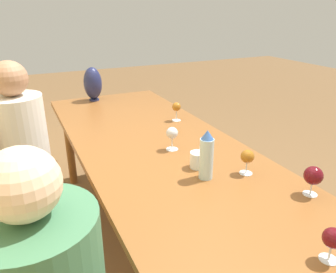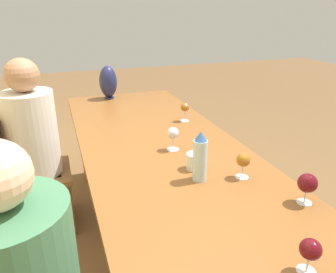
{
  "view_description": "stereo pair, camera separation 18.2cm",
  "coord_description": "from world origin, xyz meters",
  "px_view_note": "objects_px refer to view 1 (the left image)",
  "views": [
    {
      "loc": [
        -1.52,
        0.73,
        1.56
      ],
      "look_at": [
        0.01,
        0.0,
        0.87
      ],
      "focal_mm": 35.0,
      "sensor_mm": 36.0,
      "label": 1
    },
    {
      "loc": [
        -1.59,
        0.56,
        1.56
      ],
      "look_at": [
        0.01,
        0.0,
        0.87
      ],
      "focal_mm": 35.0,
      "sensor_mm": 36.0,
      "label": 2
    }
  ],
  "objects_px": {
    "wine_glass_0": "(172,134)",
    "wine_glass_2": "(313,176)",
    "water_tumbler": "(198,160)",
    "water_bottle": "(206,155)",
    "wine_glass_4": "(247,157)",
    "wine_glass_5": "(176,108)",
    "person_far": "(24,150)",
    "wine_glass_1": "(333,239)",
    "chair_far": "(15,177)",
    "vase": "(93,84)"
  },
  "relations": [
    {
      "from": "wine_glass_0",
      "to": "wine_glass_2",
      "type": "relative_size",
      "value": 1.0
    },
    {
      "from": "water_tumbler",
      "to": "wine_glass_2",
      "type": "height_order",
      "value": "wine_glass_2"
    },
    {
      "from": "water_bottle",
      "to": "wine_glass_4",
      "type": "relative_size",
      "value": 1.94
    },
    {
      "from": "wine_glass_5",
      "to": "person_far",
      "type": "relative_size",
      "value": 0.11
    },
    {
      "from": "wine_glass_5",
      "to": "wine_glass_4",
      "type": "bearing_deg",
      "value": 176.77
    },
    {
      "from": "wine_glass_1",
      "to": "chair_far",
      "type": "xyz_separation_m",
      "value": [
        1.64,
        0.94,
        -0.37
      ]
    },
    {
      "from": "water_tumbler",
      "to": "person_far",
      "type": "relative_size",
      "value": 0.07
    },
    {
      "from": "wine_glass_1",
      "to": "wine_glass_5",
      "type": "xyz_separation_m",
      "value": [
        1.47,
        -0.18,
        0.01
      ]
    },
    {
      "from": "vase",
      "to": "person_far",
      "type": "relative_size",
      "value": 0.23
    },
    {
      "from": "wine_glass_5",
      "to": "chair_far",
      "type": "bearing_deg",
      "value": 81.36
    },
    {
      "from": "water_tumbler",
      "to": "vase",
      "type": "distance_m",
      "value": 1.52
    },
    {
      "from": "person_far",
      "to": "vase",
      "type": "bearing_deg",
      "value": -44.87
    },
    {
      "from": "wine_glass_1",
      "to": "wine_glass_5",
      "type": "bearing_deg",
      "value": -6.91
    },
    {
      "from": "water_tumbler",
      "to": "vase",
      "type": "height_order",
      "value": "vase"
    },
    {
      "from": "water_tumbler",
      "to": "wine_glass_0",
      "type": "distance_m",
      "value": 0.27
    },
    {
      "from": "wine_glass_4",
      "to": "wine_glass_5",
      "type": "height_order",
      "value": "wine_glass_5"
    },
    {
      "from": "chair_far",
      "to": "person_far",
      "type": "distance_m",
      "value": 0.2
    },
    {
      "from": "wine_glass_4",
      "to": "chair_far",
      "type": "xyz_separation_m",
      "value": [
        1.04,
        1.07,
        -0.37
      ]
    },
    {
      "from": "water_bottle",
      "to": "water_tumbler",
      "type": "distance_m",
      "value": 0.14
    },
    {
      "from": "vase",
      "to": "water_bottle",
      "type": "bearing_deg",
      "value": -174.47
    },
    {
      "from": "wine_glass_1",
      "to": "chair_far",
      "type": "relative_size",
      "value": 0.13
    },
    {
      "from": "vase",
      "to": "person_far",
      "type": "bearing_deg",
      "value": 135.13
    },
    {
      "from": "wine_glass_0",
      "to": "wine_glass_1",
      "type": "height_order",
      "value": "wine_glass_0"
    },
    {
      "from": "wine_glass_0",
      "to": "wine_glass_1",
      "type": "distance_m",
      "value": 1.02
    },
    {
      "from": "person_far",
      "to": "chair_far",
      "type": "bearing_deg",
      "value": 90.0
    },
    {
      "from": "water_tumbler",
      "to": "wine_glass_5",
      "type": "height_order",
      "value": "wine_glass_5"
    },
    {
      "from": "water_bottle",
      "to": "wine_glass_0",
      "type": "bearing_deg",
      "value": -0.05
    },
    {
      "from": "wine_glass_5",
      "to": "water_bottle",
      "type": "bearing_deg",
      "value": 162.76
    },
    {
      "from": "wine_glass_5",
      "to": "chair_far",
      "type": "distance_m",
      "value": 1.19
    },
    {
      "from": "wine_glass_5",
      "to": "chair_far",
      "type": "relative_size",
      "value": 0.15
    },
    {
      "from": "water_tumbler",
      "to": "person_far",
      "type": "xyz_separation_m",
      "value": [
        0.88,
        0.8,
        -0.14
      ]
    },
    {
      "from": "wine_glass_0",
      "to": "wine_glass_5",
      "type": "distance_m",
      "value": 0.51
    },
    {
      "from": "vase",
      "to": "wine_glass_0",
      "type": "height_order",
      "value": "vase"
    },
    {
      "from": "water_bottle",
      "to": "water_tumbler",
      "type": "bearing_deg",
      "value": -10.36
    },
    {
      "from": "water_bottle",
      "to": "chair_far",
      "type": "height_order",
      "value": "water_bottle"
    },
    {
      "from": "wine_glass_1",
      "to": "wine_glass_4",
      "type": "relative_size",
      "value": 0.96
    },
    {
      "from": "water_tumbler",
      "to": "person_far",
      "type": "distance_m",
      "value": 1.2
    },
    {
      "from": "water_tumbler",
      "to": "chair_far",
      "type": "bearing_deg",
      "value": 45.2
    },
    {
      "from": "wine_glass_0",
      "to": "chair_far",
      "type": "distance_m",
      "value": 1.13
    },
    {
      "from": "water_tumbler",
      "to": "vase",
      "type": "xyz_separation_m",
      "value": [
        1.5,
        0.18,
        0.11
      ]
    },
    {
      "from": "wine_glass_2",
      "to": "chair_far",
      "type": "bearing_deg",
      "value": 42.35
    },
    {
      "from": "wine_glass_0",
      "to": "wine_glass_1",
      "type": "xyz_separation_m",
      "value": [
        -1.02,
        -0.08,
        -0.01
      ]
    },
    {
      "from": "wine_glass_2",
      "to": "wine_glass_4",
      "type": "xyz_separation_m",
      "value": [
        0.28,
        0.13,
        -0.0
      ]
    },
    {
      "from": "wine_glass_2",
      "to": "wine_glass_4",
      "type": "distance_m",
      "value": 0.31
    },
    {
      "from": "wine_glass_0",
      "to": "vase",
      "type": "bearing_deg",
      "value": 7.19
    },
    {
      "from": "wine_glass_4",
      "to": "water_bottle",
      "type": "bearing_deg",
      "value": 76.4
    },
    {
      "from": "wine_glass_5",
      "to": "wine_glass_0",
      "type": "bearing_deg",
      "value": 150.42
    },
    {
      "from": "vase",
      "to": "water_tumbler",
      "type": "bearing_deg",
      "value": -173.29
    },
    {
      "from": "wine_glass_1",
      "to": "wine_glass_2",
      "type": "height_order",
      "value": "wine_glass_2"
    },
    {
      "from": "water_bottle",
      "to": "water_tumbler",
      "type": "xyz_separation_m",
      "value": [
        0.11,
        -0.02,
        -0.08
      ]
    }
  ]
}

